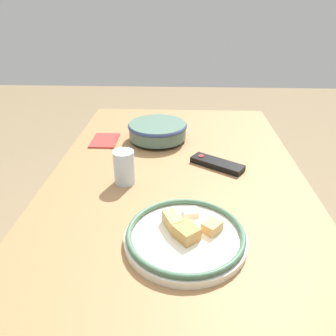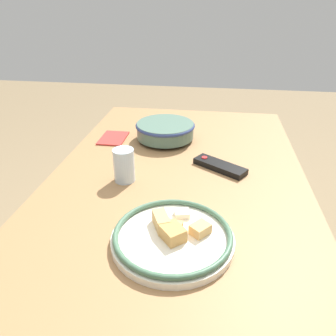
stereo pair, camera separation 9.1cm
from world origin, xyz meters
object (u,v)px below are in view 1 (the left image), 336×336
(food_plate, at_px, (186,235))
(drinking_glass, at_px, (124,167))
(noodle_bowl, at_px, (158,130))
(tv_remote, at_px, (217,164))

(food_plate, bearing_deg, drinking_glass, -145.00)
(noodle_bowl, distance_m, tv_remote, 0.31)
(noodle_bowl, height_order, tv_remote, noodle_bowl)
(noodle_bowl, relative_size, food_plate, 0.80)
(noodle_bowl, relative_size, tv_remote, 1.27)
(noodle_bowl, bearing_deg, tv_remote, 45.16)
(food_plate, distance_m, drinking_glass, 0.33)
(noodle_bowl, height_order, food_plate, noodle_bowl)
(drinking_glass, bearing_deg, food_plate, 35.00)
(noodle_bowl, relative_size, drinking_glass, 2.20)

